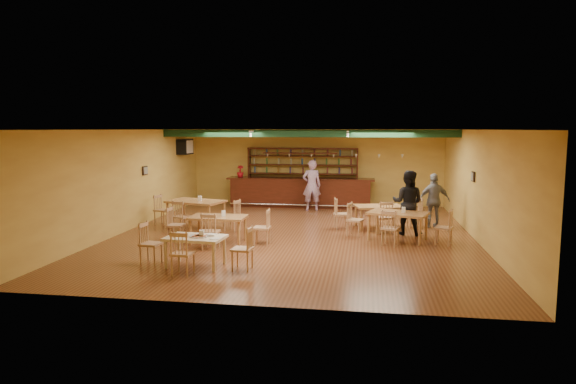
% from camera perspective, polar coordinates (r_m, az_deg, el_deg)
% --- Properties ---
extents(floor, '(12.00, 12.00, 0.00)m').
position_cam_1_polar(floor, '(14.65, 0.74, -4.78)').
color(floor, brown).
rests_on(floor, ground).
extents(ceiling_beam, '(10.00, 0.30, 0.25)m').
position_cam_1_polar(ceiling_beam, '(17.11, 2.09, 6.62)').
color(ceiling_beam, black).
rests_on(ceiling_beam, ceiling).
extents(track_rail_left, '(0.05, 2.50, 0.05)m').
position_cam_1_polar(track_rail_left, '(18.00, -3.42, 6.85)').
color(track_rail_left, white).
rests_on(track_rail_left, ceiling).
extents(track_rail_right, '(0.05, 2.50, 0.05)m').
position_cam_1_polar(track_rail_right, '(17.60, 6.89, 6.81)').
color(track_rail_right, white).
rests_on(track_rail_right, ceiling).
extents(ac_unit, '(0.34, 0.70, 0.48)m').
position_cam_1_polar(ac_unit, '(19.62, -11.53, 5.02)').
color(ac_unit, white).
rests_on(ac_unit, wall_left).
extents(picture_left, '(0.04, 0.34, 0.28)m').
position_cam_1_polar(picture_left, '(16.77, -15.82, 2.34)').
color(picture_left, black).
rests_on(picture_left, wall_left).
extents(picture_right, '(0.04, 0.34, 0.28)m').
position_cam_1_polar(picture_right, '(15.04, 20.14, 1.65)').
color(picture_right, black).
rests_on(picture_right, wall_right).
extents(bar_counter, '(5.68, 0.85, 1.13)m').
position_cam_1_polar(bar_counter, '(19.66, 1.40, -0.05)').
color(bar_counter, '#36150A').
rests_on(bar_counter, ground).
extents(back_bar_hutch, '(4.40, 0.40, 2.28)m').
position_cam_1_polar(back_bar_hutch, '(20.22, 1.63, 1.78)').
color(back_bar_hutch, '#36150A').
rests_on(back_bar_hutch, ground).
extents(poinsettia, '(0.34, 0.34, 0.47)m').
position_cam_1_polar(poinsettia, '(20.02, -5.40, 2.35)').
color(poinsettia, '#B6101A').
rests_on(poinsettia, bar_counter).
extents(dining_table_a, '(1.88, 1.41, 0.84)m').
position_cam_1_polar(dining_table_a, '(15.85, -10.31, -2.45)').
color(dining_table_a, '#965B35').
rests_on(dining_table_a, ground).
extents(dining_table_b, '(1.56, 1.16, 0.70)m').
position_cam_1_polar(dining_table_b, '(15.71, 10.13, -2.78)').
color(dining_table_b, '#965B35').
rests_on(dining_table_b, ground).
extents(dining_table_c, '(1.47, 0.89, 0.73)m').
position_cam_1_polar(dining_table_c, '(13.57, -7.86, -4.23)').
color(dining_table_c, '#965B35').
rests_on(dining_table_c, ground).
extents(dining_table_d, '(1.76, 1.37, 0.77)m').
position_cam_1_polar(dining_table_d, '(14.14, 12.24, -3.78)').
color(dining_table_d, '#965B35').
rests_on(dining_table_d, ground).
extents(near_table, '(1.32, 0.91, 0.68)m').
position_cam_1_polar(near_table, '(11.40, -10.37, -6.61)').
color(near_table, beige).
rests_on(near_table, ground).
extents(pizza_tray, '(0.46, 0.46, 0.01)m').
position_cam_1_polar(pizza_tray, '(11.29, -9.97, -4.93)').
color(pizza_tray, silver).
rests_on(pizza_tray, near_table).
extents(parmesan_shaker, '(0.08, 0.08, 0.11)m').
position_cam_1_polar(parmesan_shaker, '(11.33, -12.58, -4.71)').
color(parmesan_shaker, '#EAE5C6').
rests_on(parmesan_shaker, near_table).
extents(napkin_stack, '(0.22, 0.18, 0.03)m').
position_cam_1_polar(napkin_stack, '(11.39, -8.61, -4.76)').
color(napkin_stack, white).
rests_on(napkin_stack, near_table).
extents(pizza_server, '(0.33, 0.13, 0.00)m').
position_cam_1_polar(pizza_server, '(11.29, -9.25, -4.87)').
color(pizza_server, silver).
rests_on(pizza_server, pizza_tray).
extents(side_plate, '(0.24, 0.24, 0.01)m').
position_cam_1_polar(side_plate, '(11.00, -8.27, -5.23)').
color(side_plate, white).
rests_on(side_plate, near_table).
extents(patron_bar, '(0.76, 0.58, 1.89)m').
position_cam_1_polar(patron_bar, '(18.74, 2.68, 0.75)').
color(patron_bar, '#88489C').
rests_on(patron_bar, ground).
extents(patron_right_a, '(1.05, 0.91, 1.85)m').
position_cam_1_polar(patron_right_a, '(14.87, 13.33, -1.18)').
color(patron_right_a, black).
rests_on(patron_right_a, ground).
extents(patron_right_b, '(1.04, 0.59, 1.67)m').
position_cam_1_polar(patron_right_b, '(16.15, 16.13, -0.94)').
color(patron_right_b, gray).
rests_on(patron_right_b, ground).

